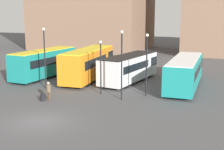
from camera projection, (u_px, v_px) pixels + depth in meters
The scene contains 11 objects.
ground_plane at pixel (40, 122), 21.10m from camera, with size 160.00×160.00×0.00m, color #4C4C4F.
bus_0 at pixel (45, 63), 35.43m from camera, with size 3.24×9.54×3.13m.
bus_1 at pixel (89, 63), 34.14m from camera, with size 3.12×10.15×3.37m.
bus_2 at pixel (130, 67), 33.23m from camera, with size 4.03×9.43×2.85m.
bus_3 at pixel (185, 71), 30.62m from camera, with size 2.74×10.61×2.90m.
traveler at pixel (49, 89), 26.11m from camera, with size 0.50×0.50×1.58m.
suitcase at pixel (43, 98), 26.02m from camera, with size 0.38×0.47×0.73m.
lamp_post_0 at pixel (101, 62), 27.74m from camera, with size 0.28×0.28×4.84m.
lamp_post_1 at pixel (45, 53), 29.70m from camera, with size 0.28×0.28×5.86m.
lamp_post_2 at pixel (147, 60), 27.03m from camera, with size 0.28×0.28×5.49m.
lamp_post_3 at pixel (122, 60), 25.79m from camera, with size 0.28×0.28×5.84m.
Camera 1 is at (11.64, -17.08, 7.21)m, focal length 50.00 mm.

